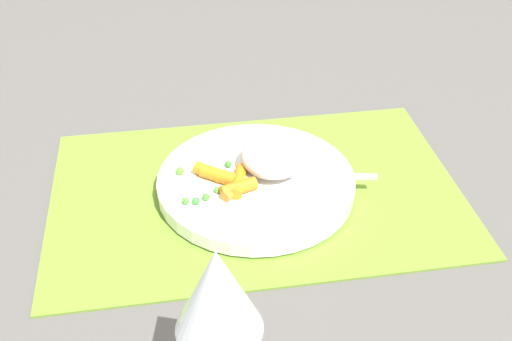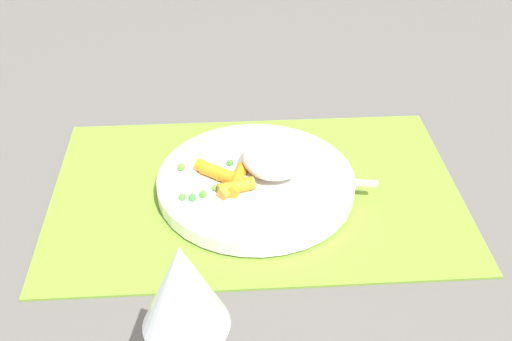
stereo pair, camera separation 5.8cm
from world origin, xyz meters
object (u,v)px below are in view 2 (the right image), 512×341
Objects in this scene: carrot_portion at (227,179)px; wine_glass at (184,293)px; fork at (279,177)px; plate at (256,183)px; rice_mound at (274,157)px.

wine_glass is at bearing 81.88° from carrot_portion.
carrot_portion is at bearing 6.14° from fork.
carrot_portion reaches higher than fork.
fork is 1.13× the size of wine_glass.
rice_mound reaches higher than plate.
carrot_portion is at bearing 23.61° from rice_mound.
rice_mound is 0.32m from wine_glass.
carrot_portion is 0.43× the size of wine_glass.
fork reaches higher than plate.
fork is (-0.07, -0.01, -0.00)m from carrot_portion.
carrot_portion is 0.38× the size of fork.
fork is (-0.03, 0.01, 0.01)m from plate.
carrot_portion is at bearing 18.76° from plate.
wine_glass reaches higher than carrot_portion.
wine_glass is (0.04, 0.27, 0.09)m from carrot_portion.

